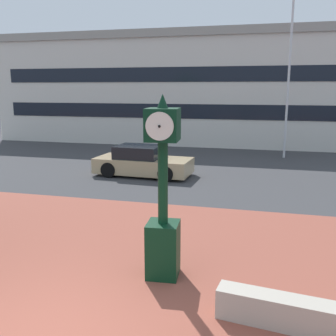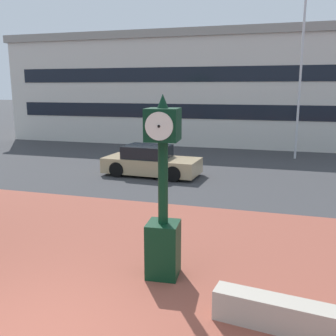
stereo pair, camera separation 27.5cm
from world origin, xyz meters
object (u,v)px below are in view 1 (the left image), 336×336
(car_street_mid, at_px, (142,162))
(civic_building, at_px, (184,89))
(flagpole_primary, at_px, (293,53))
(street_clock, at_px, (163,203))

(car_street_mid, height_order, civic_building, civic_building)
(flagpole_primary, bearing_deg, civic_building, 128.41)
(street_clock, relative_size, civic_building, 0.15)
(civic_building, bearing_deg, flagpole_primary, -51.59)
(car_street_mid, relative_size, flagpole_primary, 0.44)
(street_clock, xyz_separation_m, civic_building, (-4.58, 24.01, 2.13))
(flagpole_primary, bearing_deg, car_street_mid, -136.38)
(car_street_mid, height_order, flagpole_primary, flagpole_primary)
(street_clock, xyz_separation_m, flagpole_primary, (3.04, 14.40, 3.92))
(street_clock, height_order, flagpole_primary, flagpole_primary)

